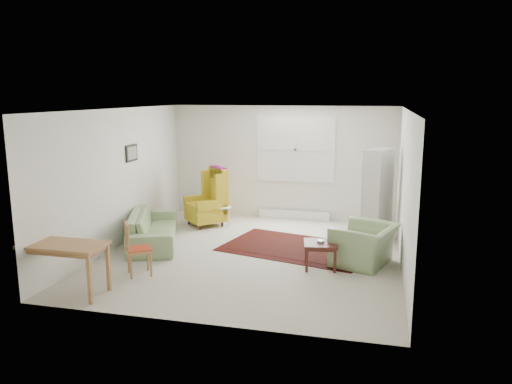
% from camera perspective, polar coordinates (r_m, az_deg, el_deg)
% --- Properties ---
extents(room, '(5.04, 5.54, 2.51)m').
position_cam_1_polar(room, '(8.67, -0.02, 1.22)').
color(room, '#BCB3A1').
rests_on(room, ground).
extents(rug, '(2.88, 2.21, 0.03)m').
position_cam_1_polar(rug, '(9.14, 4.60, -6.32)').
color(rug, black).
rests_on(rug, ground).
extents(sofa, '(1.49, 2.21, 0.83)m').
position_cam_1_polar(sofa, '(9.47, -11.70, -3.36)').
color(sofa, '#809966').
rests_on(sofa, ground).
extents(armchair, '(1.17, 1.25, 0.79)m').
position_cam_1_polar(armchair, '(8.36, 12.28, -5.48)').
color(armchair, '#809966').
rests_on(armchair, ground).
extents(wingback_chair, '(1.04, 1.04, 1.24)m').
position_cam_1_polar(wingback_chair, '(10.57, -5.84, -0.54)').
color(wingback_chair, gold).
rests_on(wingback_chair, ground).
extents(coffee_table, '(0.60, 0.60, 0.43)m').
position_cam_1_polar(coffee_table, '(8.12, 7.34, -7.15)').
color(coffee_table, '#481D16').
rests_on(coffee_table, ground).
extents(stool, '(0.35, 0.35, 0.43)m').
position_cam_1_polar(stool, '(10.54, -3.72, -2.79)').
color(stool, white).
rests_on(stool, ground).
extents(cabinet, '(0.61, 0.78, 1.72)m').
position_cam_1_polar(cabinet, '(9.90, 13.78, -0.16)').
color(cabinet, silver).
rests_on(cabinet, ground).
extents(desk, '(1.15, 0.58, 0.73)m').
position_cam_1_polar(desk, '(7.50, -20.99, -8.18)').
color(desk, '#A77443').
rests_on(desk, ground).
extents(desk_chair, '(0.51, 0.51, 0.84)m').
position_cam_1_polar(desk_chair, '(7.90, -13.23, -6.32)').
color(desk_chair, '#A77443').
rests_on(desk_chair, ground).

